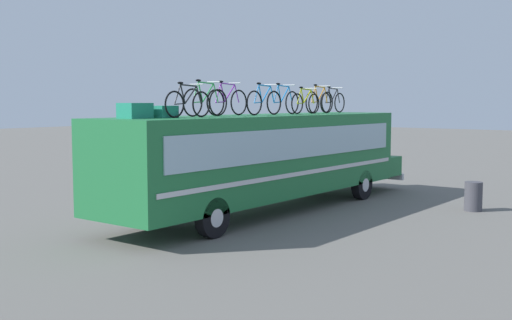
# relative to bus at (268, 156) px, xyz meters

# --- Properties ---
(ground_plane) EXTENTS (120.00, 120.00, 0.00)m
(ground_plane) POSITION_rel_bus_xyz_m (-0.18, 0.00, -1.68)
(ground_plane) COLOR #605E59
(bus) EXTENTS (13.02, 2.62, 2.89)m
(bus) POSITION_rel_bus_xyz_m (0.00, 0.00, 0.00)
(bus) COLOR #1E6B38
(bus) RESTS_ON ground
(luggage_bag_1) EXTENTS (0.69, 0.54, 0.36)m
(luggage_bag_1) POSITION_rel_bus_xyz_m (-5.02, 0.21, 1.40)
(luggage_bag_1) COLOR #1E7F66
(luggage_bag_1) RESTS_ON bus
(luggage_bag_2) EXTENTS (0.56, 0.44, 0.30)m
(luggage_bag_2) POSITION_rel_bus_xyz_m (-4.25, 0.02, 1.36)
(luggage_bag_2) COLOR #1E7F66
(luggage_bag_2) RESTS_ON bus
(rooftop_bicycle_1) EXTENTS (1.62, 0.44, 0.88)m
(rooftop_bicycle_1) POSITION_rel_bus_xyz_m (-3.71, -0.27, 1.58)
(rooftop_bicycle_1) COLOR black
(rooftop_bicycle_1) RESTS_ON bus
(rooftop_bicycle_2) EXTENTS (1.75, 0.44, 0.98)m
(rooftop_bicycle_2) POSITION_rel_bus_xyz_m (-2.54, 0.21, 1.62)
(rooftop_bicycle_2) COLOR black
(rooftop_bicycle_2) RESTS_ON bus
(rooftop_bicycle_3) EXTENTS (1.76, 0.44, 0.98)m
(rooftop_bicycle_3) POSITION_rel_bus_xyz_m (-1.38, 0.43, 1.62)
(rooftop_bicycle_3) COLOR black
(rooftop_bicycle_3) RESTS_ON bus
(rooftop_bicycle_4) EXTENTS (1.68, 0.44, 0.95)m
(rooftop_bicycle_4) POSITION_rel_bus_xyz_m (-0.26, -0.05, 1.61)
(rooftop_bicycle_4) COLOR black
(rooftop_bicycle_4) RESTS_ON bus
(rooftop_bicycle_5) EXTENTS (1.71, 0.44, 0.96)m
(rooftop_bicycle_5) POSITION_rel_bus_xyz_m (0.90, 0.10, 1.61)
(rooftop_bicycle_5) COLOR black
(rooftop_bicycle_5) RESTS_ON bus
(rooftop_bicycle_6) EXTENTS (1.65, 0.44, 0.88)m
(rooftop_bicycle_6) POSITION_rel_bus_xyz_m (2.13, 0.07, 1.58)
(rooftop_bicycle_6) COLOR black
(rooftop_bicycle_6) RESTS_ON bus
(rooftop_bicycle_7) EXTENTS (1.72, 0.44, 0.98)m
(rooftop_bicycle_7) POSITION_rel_bus_xyz_m (3.17, 0.18, 1.62)
(rooftop_bicycle_7) COLOR black
(rooftop_bicycle_7) RESTS_ON bus
(rooftop_bicycle_8) EXTENTS (1.67, 0.44, 0.94)m
(rooftop_bicycle_8) POSITION_rel_bus_xyz_m (4.33, 0.35, 1.60)
(rooftop_bicycle_8) COLOR black
(rooftop_bicycle_8) RESTS_ON bus
(trash_bin) EXTENTS (0.52, 0.52, 0.88)m
(trash_bin) POSITION_rel_bus_xyz_m (3.83, -4.88, -1.24)
(trash_bin) COLOR #3F3F47
(trash_bin) RESTS_ON ground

